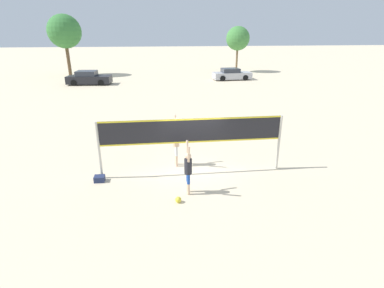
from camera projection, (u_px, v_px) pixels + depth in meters
name	position (u px, v px, depth m)	size (l,w,h in m)	color
ground_plane	(192.00, 173.00, 12.68)	(200.00, 200.00, 0.00)	beige
volleyball_net	(192.00, 135.00, 12.06)	(7.52, 0.11, 2.39)	beige
player_spiker	(188.00, 168.00, 10.75)	(0.28, 0.68, 1.99)	beige
player_blocker	(176.00, 140.00, 12.97)	(0.28, 0.72, 2.26)	beige
volleyball	(178.00, 200.00, 10.49)	(0.22, 0.22, 0.22)	yellow
gear_bag	(100.00, 179.00, 11.95)	(0.41, 0.34, 0.23)	navy
parked_car_near	(232.00, 75.00, 35.86)	(4.60, 2.11, 1.35)	#B7B7BC
parked_car_mid	(89.00, 78.00, 32.80)	(4.78, 2.27, 1.47)	#232328
tree_left_cluster	(238.00, 39.00, 41.19)	(3.22, 3.22, 6.13)	brown
tree_right_cluster	(64.00, 32.00, 37.44)	(4.13, 4.13, 7.51)	brown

